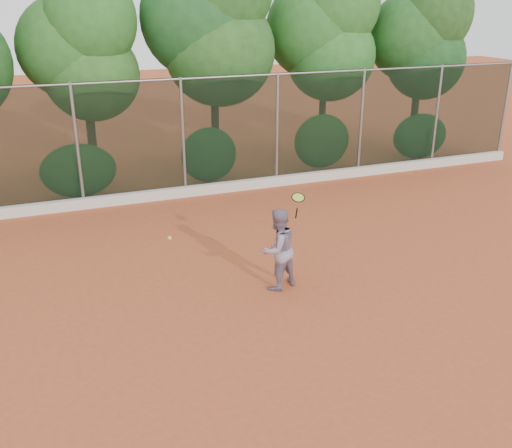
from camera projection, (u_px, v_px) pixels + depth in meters
name	position (u px, v px, depth m)	size (l,w,h in m)	color
ground	(274.00, 300.00, 11.32)	(80.00, 80.00, 0.00)	#B14E2A
concrete_curb	(187.00, 191.00, 17.19)	(24.00, 0.20, 0.30)	silver
tennis_player	(278.00, 249.00, 11.51)	(0.83, 0.65, 1.71)	gray
chainlink_fence	(183.00, 134.00, 16.71)	(24.09, 0.09, 3.50)	black
foliage_backdrop	(145.00, 40.00, 17.31)	(23.70, 3.63, 7.55)	#3F2518
tennis_racket	(298.00, 199.00, 11.18)	(0.32, 0.31, 0.55)	black
tennis_ball_in_flight	(170.00, 238.00, 10.23)	(0.07, 0.07, 0.07)	yellow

